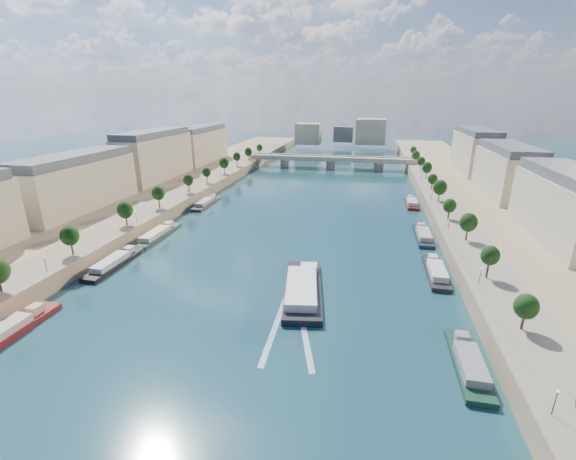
% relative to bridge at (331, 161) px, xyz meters
% --- Properties ---
extents(ground, '(700.00, 700.00, 0.00)m').
position_rel_bridge_xyz_m(ground, '(0.00, -118.40, -5.08)').
color(ground, '#0D393C').
rests_on(ground, ground).
extents(quay_left, '(44.00, 520.00, 5.00)m').
position_rel_bridge_xyz_m(quay_left, '(-72.00, -118.40, -2.58)').
color(quay_left, '#9E8460').
rests_on(quay_left, ground).
extents(quay_right, '(44.00, 520.00, 5.00)m').
position_rel_bridge_xyz_m(quay_right, '(72.00, -118.40, -2.58)').
color(quay_right, '#9E8460').
rests_on(quay_right, ground).
extents(pave_left, '(14.00, 520.00, 0.10)m').
position_rel_bridge_xyz_m(pave_left, '(-57.00, -118.40, -0.03)').
color(pave_left, gray).
rests_on(pave_left, quay_left).
extents(pave_right, '(14.00, 520.00, 0.10)m').
position_rel_bridge_xyz_m(pave_right, '(57.00, -118.40, -0.03)').
color(pave_right, gray).
rests_on(pave_right, quay_right).
extents(trees_left, '(4.80, 268.80, 8.26)m').
position_rel_bridge_xyz_m(trees_left, '(-55.00, -116.40, 5.39)').
color(trees_left, '#382B1E').
rests_on(trees_left, ground).
extents(trees_right, '(4.80, 268.80, 8.26)m').
position_rel_bridge_xyz_m(trees_right, '(55.00, -108.40, 5.39)').
color(trees_right, '#382B1E').
rests_on(trees_right, ground).
extents(lamps_left, '(0.36, 200.36, 4.28)m').
position_rel_bridge_xyz_m(lamps_left, '(-52.50, -128.40, 2.70)').
color(lamps_left, black).
rests_on(lamps_left, ground).
extents(lamps_right, '(0.36, 200.36, 4.28)m').
position_rel_bridge_xyz_m(lamps_right, '(52.50, -113.40, 2.70)').
color(lamps_right, black).
rests_on(lamps_right, ground).
extents(buildings_left, '(16.00, 226.00, 23.20)m').
position_rel_bridge_xyz_m(buildings_left, '(-85.00, -106.40, 11.37)').
color(buildings_left, beige).
rests_on(buildings_left, ground).
extents(buildings_right, '(16.00, 226.00, 23.20)m').
position_rel_bridge_xyz_m(buildings_right, '(85.00, -106.40, 11.37)').
color(buildings_right, beige).
rests_on(buildings_right, ground).
extents(skyline, '(79.00, 42.00, 22.00)m').
position_rel_bridge_xyz_m(skyline, '(3.19, 101.13, 9.57)').
color(skyline, beige).
rests_on(skyline, ground).
extents(bridge, '(112.00, 12.00, 8.15)m').
position_rel_bridge_xyz_m(bridge, '(0.00, 0.00, 0.00)').
color(bridge, '#C1B79E').
rests_on(bridge, ground).
extents(tour_barge, '(13.64, 32.27, 4.24)m').
position_rel_bridge_xyz_m(tour_barge, '(11.07, -176.92, -3.84)').
color(tour_barge, black).
rests_on(tour_barge, ground).
extents(wake, '(11.54, 26.03, 0.04)m').
position_rel_bridge_xyz_m(wake, '(11.07, -193.43, -5.06)').
color(wake, silver).
rests_on(wake, ground).
extents(moored_barges_left, '(5.00, 158.31, 3.60)m').
position_rel_bridge_xyz_m(moored_barges_left, '(-45.50, -174.81, -4.24)').
color(moored_barges_left, '#1C1A39').
rests_on(moored_barges_left, ground).
extents(moored_barges_right, '(5.00, 168.14, 3.60)m').
position_rel_bridge_xyz_m(moored_barges_right, '(45.50, -163.81, -4.24)').
color(moored_barges_right, black).
rests_on(moored_barges_right, ground).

